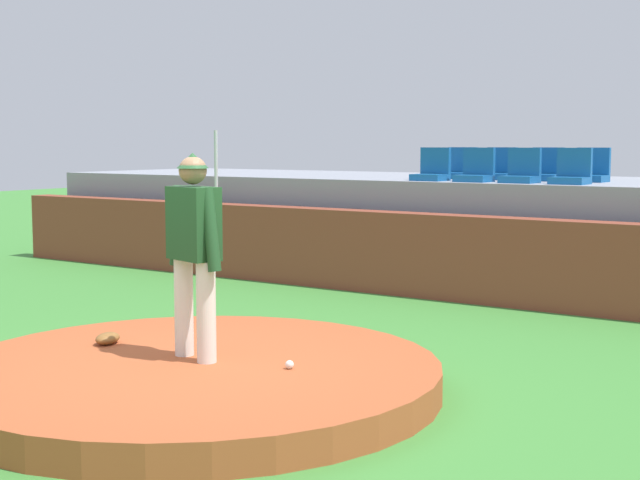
% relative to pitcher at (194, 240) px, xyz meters
% --- Properties ---
extents(ground_plane, '(60.00, 60.00, 0.00)m').
position_rel_pitcher_xyz_m(ground_plane, '(0.09, -0.11, -1.32)').
color(ground_plane, '#3F8736').
extents(pitchers_mound, '(4.30, 4.30, 0.27)m').
position_rel_pitcher_xyz_m(pitchers_mound, '(0.09, -0.11, -1.19)').
color(pitchers_mound, '#AE502B').
rests_on(pitchers_mound, ground_plane).
extents(pitcher, '(0.74, 0.38, 1.82)m').
position_rel_pitcher_xyz_m(pitcher, '(0.00, 0.00, 0.00)').
color(pitcher, silver).
rests_on(pitcher, pitchers_mound).
extents(baseball, '(0.07, 0.07, 0.07)m').
position_rel_pitcher_xyz_m(baseball, '(0.91, 0.17, -1.02)').
color(baseball, white).
rests_on(baseball, pitchers_mound).
extents(fielding_glove, '(0.28, 0.35, 0.11)m').
position_rel_pitcher_xyz_m(fielding_glove, '(-1.09, -0.03, -1.00)').
color(fielding_glove, brown).
rests_on(fielding_glove, pitchers_mound).
extents(brick_barrier, '(17.92, 0.40, 1.18)m').
position_rel_pitcher_xyz_m(brick_barrier, '(0.09, 5.46, -0.73)').
color(brick_barrier, brown).
rests_on(brick_barrier, ground_plane).
extents(fence_post_left, '(0.06, 0.06, 1.20)m').
position_rel_pitcher_xyz_m(fence_post_left, '(-4.43, 5.46, 0.46)').
color(fence_post_left, silver).
rests_on(fence_post_left, brick_barrier).
extents(bleacher_platform, '(17.49, 3.78, 1.60)m').
position_rel_pitcher_xyz_m(bleacher_platform, '(0.09, 7.83, -0.52)').
color(bleacher_platform, '#8D929F').
rests_on(bleacher_platform, ground_plane).
extents(stadium_chair_0, '(0.48, 0.44, 0.50)m').
position_rel_pitcher_xyz_m(stadium_chair_0, '(-0.99, 6.44, 0.44)').
color(stadium_chair_0, '#145797').
rests_on(stadium_chair_0, bleacher_platform).
extents(stadium_chair_1, '(0.48, 0.44, 0.50)m').
position_rel_pitcher_xyz_m(stadium_chair_1, '(-0.27, 6.44, 0.44)').
color(stadium_chair_1, '#145797').
rests_on(stadium_chair_1, bleacher_platform).
extents(stadium_chair_2, '(0.48, 0.44, 0.50)m').
position_rel_pitcher_xyz_m(stadium_chair_2, '(0.43, 6.47, 0.44)').
color(stadium_chair_2, '#145797').
rests_on(stadium_chair_2, bleacher_platform).
extents(stadium_chair_3, '(0.48, 0.44, 0.50)m').
position_rel_pitcher_xyz_m(stadium_chair_3, '(1.16, 6.45, 0.44)').
color(stadium_chair_3, '#145797').
rests_on(stadium_chair_3, bleacher_platform).
extents(stadium_chair_4, '(0.48, 0.44, 0.50)m').
position_rel_pitcher_xyz_m(stadium_chair_4, '(-0.96, 7.35, 0.44)').
color(stadium_chair_4, '#145797').
rests_on(stadium_chair_4, bleacher_platform).
extents(stadium_chair_5, '(0.48, 0.44, 0.50)m').
position_rel_pitcher_xyz_m(stadium_chair_5, '(-0.28, 7.34, 0.44)').
color(stadium_chair_5, '#145797').
rests_on(stadium_chair_5, bleacher_platform).
extents(stadium_chair_6, '(0.48, 0.44, 0.50)m').
position_rel_pitcher_xyz_m(stadium_chair_6, '(0.46, 7.35, 0.44)').
color(stadium_chair_6, '#145797').
rests_on(stadium_chair_6, bleacher_platform).
extents(stadium_chair_7, '(0.48, 0.44, 0.50)m').
position_rel_pitcher_xyz_m(stadium_chair_7, '(1.14, 7.36, 0.44)').
color(stadium_chair_7, '#145797').
rests_on(stadium_chair_7, bleacher_platform).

